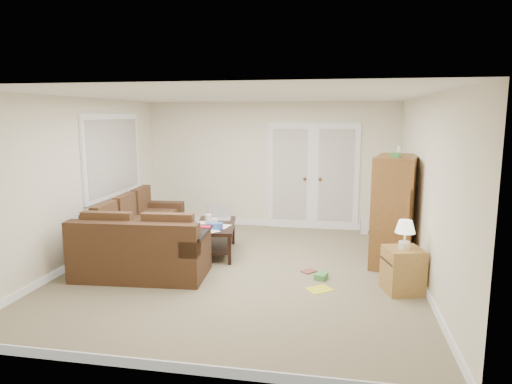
% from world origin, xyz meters
% --- Properties ---
extents(floor, '(5.50, 5.50, 0.00)m').
position_xyz_m(floor, '(0.00, 0.00, 0.00)').
color(floor, gray).
rests_on(floor, ground).
extents(ceiling, '(5.00, 5.50, 0.02)m').
position_xyz_m(ceiling, '(0.00, 0.00, 2.50)').
color(ceiling, white).
rests_on(ceiling, wall_back).
extents(wall_left, '(0.02, 5.50, 2.50)m').
position_xyz_m(wall_left, '(-2.50, 0.00, 1.25)').
color(wall_left, white).
rests_on(wall_left, floor).
extents(wall_right, '(0.02, 5.50, 2.50)m').
position_xyz_m(wall_right, '(2.50, 0.00, 1.25)').
color(wall_right, white).
rests_on(wall_right, floor).
extents(wall_back, '(5.00, 0.02, 2.50)m').
position_xyz_m(wall_back, '(0.00, 2.75, 1.25)').
color(wall_back, white).
rests_on(wall_back, floor).
extents(wall_front, '(5.00, 0.02, 2.50)m').
position_xyz_m(wall_front, '(0.00, -2.75, 1.25)').
color(wall_front, white).
rests_on(wall_front, floor).
extents(baseboards, '(5.00, 5.50, 0.10)m').
position_xyz_m(baseboards, '(0.00, 0.00, 0.05)').
color(baseboards, silver).
rests_on(baseboards, floor).
extents(french_doors, '(1.80, 0.05, 2.13)m').
position_xyz_m(french_doors, '(0.85, 2.71, 1.04)').
color(french_doors, silver).
rests_on(french_doors, floor).
extents(window_left, '(0.05, 1.92, 1.42)m').
position_xyz_m(window_left, '(-2.46, 1.00, 1.55)').
color(window_left, silver).
rests_on(window_left, wall_left).
extents(sectional_sofa, '(2.03, 2.80, 0.85)m').
position_xyz_m(sectional_sofa, '(-1.63, 0.13, 0.33)').
color(sectional_sofa, '#452C1A').
rests_on(sectional_sofa, floor).
extents(coffee_table, '(0.81, 1.30, 0.82)m').
position_xyz_m(coffee_table, '(-0.59, 0.73, 0.27)').
color(coffee_table, black).
rests_on(coffee_table, floor).
extents(tv_armoire, '(0.78, 1.13, 1.77)m').
position_xyz_m(tv_armoire, '(2.20, 0.73, 0.83)').
color(tv_armoire, brown).
rests_on(tv_armoire, floor).
extents(side_cabinet, '(0.55, 0.55, 0.94)m').
position_xyz_m(side_cabinet, '(2.20, -0.44, 0.34)').
color(side_cabinet, '#A77B3D').
rests_on(side_cabinet, floor).
extents(space_heater, '(0.13, 0.11, 0.33)m').
position_xyz_m(space_heater, '(1.87, 2.45, 0.17)').
color(space_heater, white).
rests_on(space_heater, floor).
extents(floor_magazine, '(0.40, 0.38, 0.01)m').
position_xyz_m(floor_magazine, '(1.16, -0.56, 0.00)').
color(floor_magazine, yellow).
rests_on(floor_magazine, floor).
extents(floor_greenbox, '(0.20, 0.23, 0.08)m').
position_xyz_m(floor_greenbox, '(1.16, -0.16, 0.04)').
color(floor_greenbox, '#439447').
rests_on(floor_greenbox, floor).
extents(floor_book, '(0.25, 0.26, 0.02)m').
position_xyz_m(floor_book, '(0.92, 0.15, 0.01)').
color(floor_book, brown).
rests_on(floor_book, floor).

